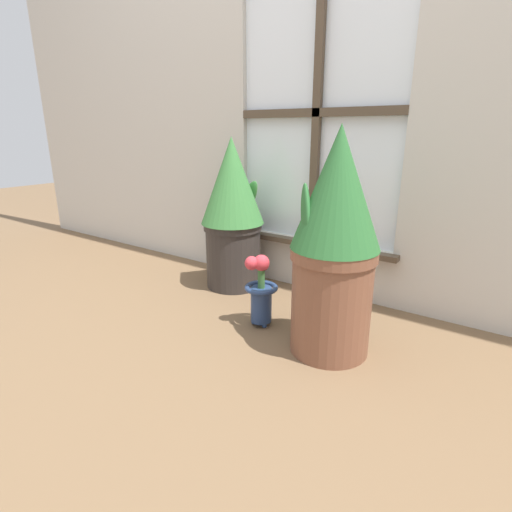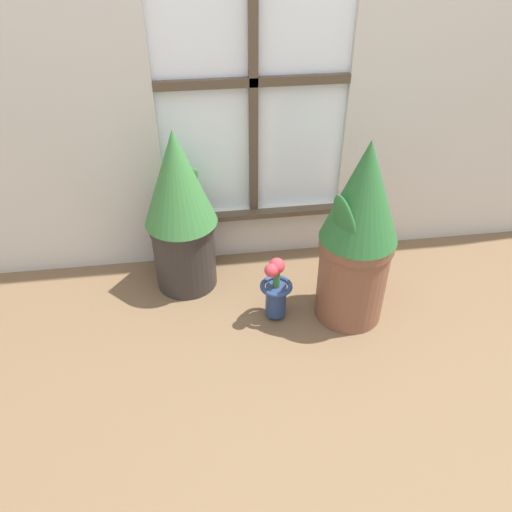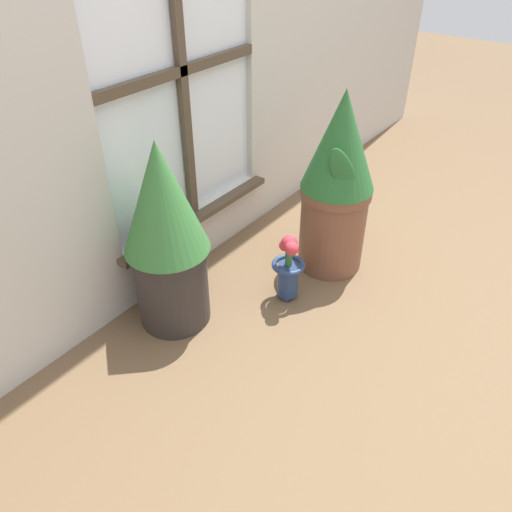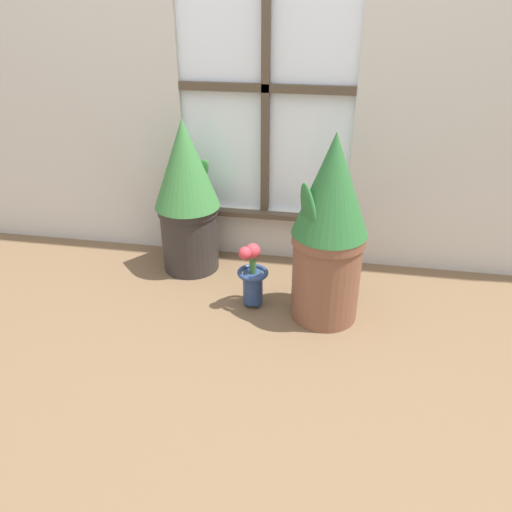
% 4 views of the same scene
% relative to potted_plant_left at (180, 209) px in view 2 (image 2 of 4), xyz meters
% --- Properties ---
extents(ground_plane, '(10.00, 10.00, 0.00)m').
position_rel_potted_plant_left_xyz_m(ground_plane, '(0.33, -0.50, -0.38)').
color(ground_plane, brown).
extents(potted_plant_left, '(0.30, 0.30, 0.71)m').
position_rel_potted_plant_left_xyz_m(potted_plant_left, '(0.00, 0.00, 0.00)').
color(potted_plant_left, '#2D2826').
rests_on(potted_plant_left, ground_plane).
extents(potted_plant_right, '(0.29, 0.29, 0.76)m').
position_rel_potted_plant_left_xyz_m(potted_plant_right, '(0.65, -0.29, 0.02)').
color(potted_plant_right, brown).
rests_on(potted_plant_right, ground_plane).
extents(flower_vase, '(0.13, 0.13, 0.29)m').
position_rel_potted_plant_left_xyz_m(flower_vase, '(0.35, -0.28, -0.23)').
color(flower_vase, navy).
rests_on(flower_vase, ground_plane).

